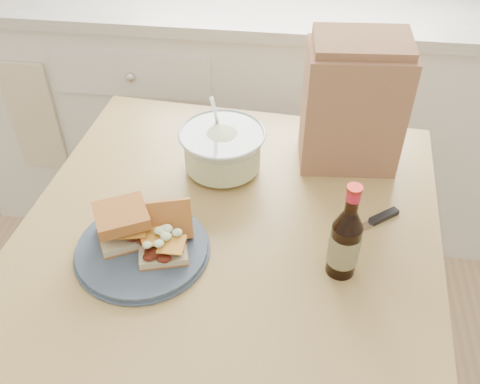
# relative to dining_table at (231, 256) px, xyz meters

# --- Properties ---
(cabinet_run) EXTENTS (2.50, 0.64, 0.94)m
(cabinet_run) POSITION_rel_dining_table_xyz_m (0.06, 1.00, -0.20)
(cabinet_run) COLOR silver
(cabinet_run) RESTS_ON ground
(dining_table) EXTENTS (1.01, 1.01, 0.79)m
(dining_table) POSITION_rel_dining_table_xyz_m (0.00, 0.00, 0.00)
(dining_table) COLOR tan
(dining_table) RESTS_ON ground
(plate) EXTENTS (0.28, 0.28, 0.02)m
(plate) POSITION_rel_dining_table_xyz_m (-0.18, -0.12, 0.12)
(plate) COLOR #3C4C62
(plate) RESTS_ON dining_table
(sandwich_left) EXTENTS (0.14, 0.14, 0.08)m
(sandwich_left) POSITION_rel_dining_table_xyz_m (-0.22, -0.10, 0.17)
(sandwich_left) COLOR beige
(sandwich_left) RESTS_ON plate
(sandwich_right) EXTENTS (0.12, 0.16, 0.09)m
(sandwich_right) POSITION_rel_dining_table_xyz_m (-0.12, -0.11, 0.16)
(sandwich_right) COLOR beige
(sandwich_right) RESTS_ON plate
(coleslaw_bowl) EXTENTS (0.22, 0.22, 0.22)m
(coleslaw_bowl) POSITION_rel_dining_table_xyz_m (-0.05, 0.19, 0.17)
(coleslaw_bowl) COLOR silver
(coleslaw_bowl) RESTS_ON dining_table
(beer_bottle) EXTENTS (0.06, 0.06, 0.23)m
(beer_bottle) POSITION_rel_dining_table_xyz_m (0.25, -0.11, 0.20)
(beer_bottle) COLOR black
(beer_bottle) RESTS_ON dining_table
(knife) EXTENTS (0.16, 0.13, 0.01)m
(knife) POSITION_rel_dining_table_xyz_m (0.33, 0.04, 0.12)
(knife) COLOR silver
(knife) RESTS_ON dining_table
(paper_bag) EXTENTS (0.25, 0.17, 0.31)m
(paper_bag) POSITION_rel_dining_table_xyz_m (0.26, 0.27, 0.27)
(paper_bag) COLOR #A26E4E
(paper_bag) RESTS_ON dining_table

